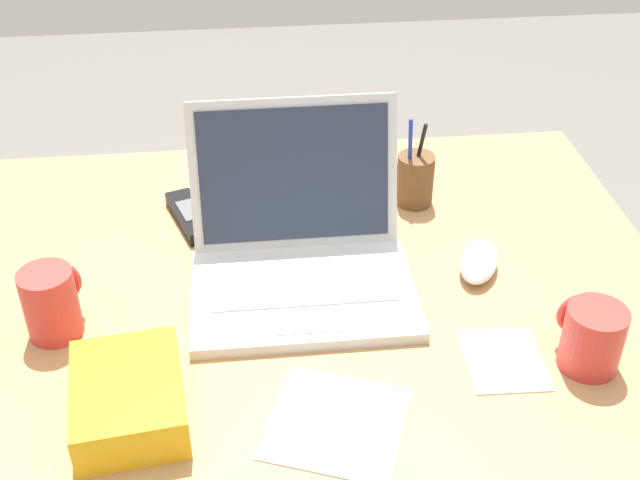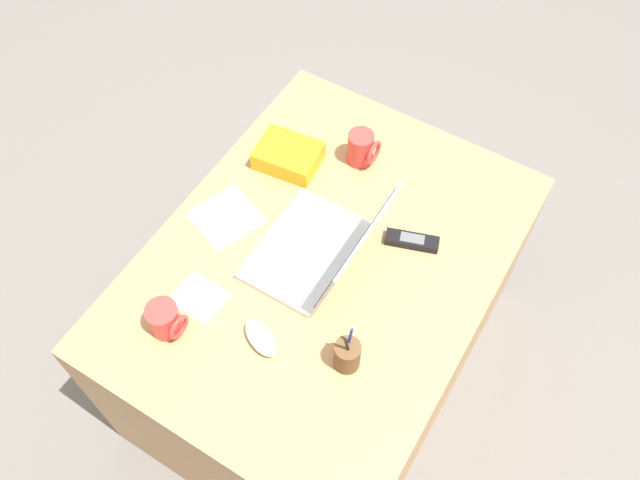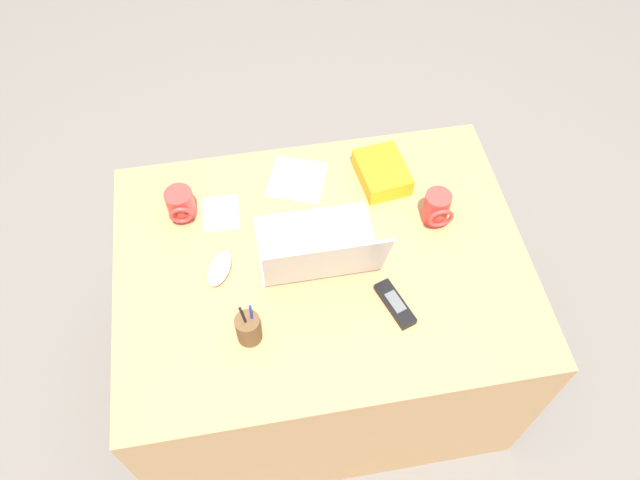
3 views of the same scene
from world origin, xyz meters
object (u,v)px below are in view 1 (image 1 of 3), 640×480
at_px(pen_holder, 415,179).
at_px(computer_mouse, 479,261).
at_px(coffee_mug_tall, 51,301).
at_px(snack_bag, 129,398).
at_px(laptop, 300,253).
at_px(cordless_phone, 190,216).
at_px(coffee_mug_white, 591,336).

bearing_deg(pen_holder, computer_mouse, -73.88).
bearing_deg(coffee_mug_tall, snack_bag, -56.27).
distance_m(computer_mouse, coffee_mug_tall, 0.65).
bearing_deg(snack_bag, coffee_mug_tall, 123.73).
relative_size(laptop, snack_bag, 1.88).
xyz_separation_m(computer_mouse, cordless_phone, (-0.46, 0.19, -0.01)).
xyz_separation_m(coffee_mug_white, snack_bag, (-0.61, -0.03, -0.02)).
height_order(coffee_mug_white, cordless_phone, coffee_mug_white).
distance_m(laptop, snack_bag, 0.35).
bearing_deg(snack_bag, pen_holder, 45.35).
relative_size(laptop, pen_holder, 2.05).
xyz_separation_m(coffee_mug_white, coffee_mug_tall, (-0.73, 0.15, 0.01)).
relative_size(computer_mouse, pen_holder, 0.71).
distance_m(cordless_phone, snack_bag, 0.45).
distance_m(computer_mouse, cordless_phone, 0.49).
relative_size(coffee_mug_tall, cordless_phone, 0.69).
distance_m(coffee_mug_white, pen_holder, 0.46).
relative_size(laptop, coffee_mug_tall, 3.18).
bearing_deg(computer_mouse, pen_holder, 129.96).
bearing_deg(pen_holder, cordless_phone, -176.65).
bearing_deg(coffee_mug_white, pen_holder, 109.48).
height_order(coffee_mug_tall, pen_holder, pen_holder).
bearing_deg(computer_mouse, snack_bag, -130.17).
xyz_separation_m(laptop, coffee_mug_white, (0.37, -0.23, -0.00)).
bearing_deg(coffee_mug_tall, computer_mouse, 6.69).
bearing_deg(snack_bag, computer_mouse, 25.99).
height_order(cordless_phone, snack_bag, snack_bag).
xyz_separation_m(laptop, coffee_mug_tall, (-0.36, -0.08, 0.00)).
relative_size(cordless_phone, snack_bag, 0.85).
relative_size(coffee_mug_white, snack_bag, 0.52).
bearing_deg(computer_mouse, coffee_mug_white, -43.59).
bearing_deg(cordless_phone, pen_holder, 3.35).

